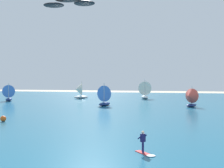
% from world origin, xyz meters
% --- Properties ---
extents(ocean, '(160.00, 90.00, 0.10)m').
position_xyz_m(ocean, '(0.00, 49.43, 0.05)').
color(ocean, '#1E607F').
rests_on(ocean, ground).
extents(kitesurfer, '(1.72, 1.84, 1.67)m').
position_xyz_m(kitesurfer, '(4.02, 10.96, 0.70)').
color(kitesurfer, red).
rests_on(kitesurfer, ocean).
extents(kite, '(5.12, 1.76, 0.77)m').
position_xyz_m(kite, '(-3.45, 15.52, 12.90)').
color(kite, black).
extents(sailboat_heeled_over, '(3.43, 3.88, 4.36)m').
position_xyz_m(sailboat_heeled_over, '(-31.92, 51.77, 2.10)').
color(sailboat_heeled_over, navy).
rests_on(sailboat_heeled_over, ocean).
extents(sailboat_mid_right, '(4.13, 4.64, 5.21)m').
position_xyz_m(sailboat_mid_right, '(0.33, 64.60, 2.49)').
color(sailboat_mid_right, white).
rests_on(sailboat_mid_right, ocean).
extents(sailboat_mid_left, '(3.61, 4.08, 4.58)m').
position_xyz_m(sailboat_mid_left, '(-6.00, 44.57, 2.20)').
color(sailboat_mid_left, navy).
rests_on(sailboat_mid_left, ocean).
extents(sailboat_near_shore, '(3.35, 3.60, 3.99)m').
position_xyz_m(sailboat_near_shore, '(10.57, 44.95, 1.93)').
color(sailboat_near_shore, navy).
rests_on(sailboat_near_shore, ocean).
extents(sailboat_trailing, '(4.17, 3.73, 4.70)m').
position_xyz_m(sailboat_trailing, '(-17.13, 61.62, 2.25)').
color(sailboat_trailing, silver).
rests_on(sailboat_trailing, ocean).
extents(marker_buoy, '(0.75, 0.75, 0.75)m').
position_xyz_m(marker_buoy, '(-14.87, 22.45, 0.47)').
color(marker_buoy, '#E55919').
rests_on(marker_buoy, ocean).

